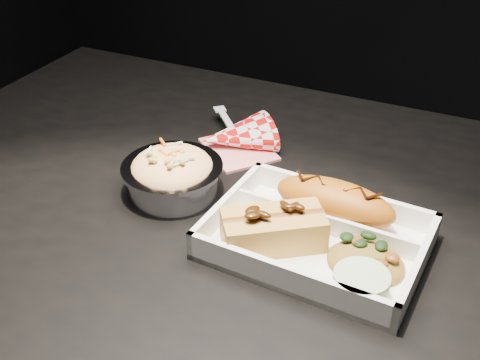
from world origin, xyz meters
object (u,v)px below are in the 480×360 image
object	(u,v)px
fried_pastry	(335,201)
hotdog	(273,227)
dining_table	(264,269)
foil_coleslaw_cup	(172,173)
napkin_fork	(236,137)
food_tray	(316,241)

from	to	relation	value
fried_pastry	hotdog	world-z (taller)	hotdog
dining_table	foil_coleslaw_cup	world-z (taller)	foil_coleslaw_cup
hotdog	fried_pastry	bearing A→B (deg)	22.55
dining_table	napkin_fork	bearing A→B (deg)	127.32
hotdog	napkin_fork	bearing A→B (deg)	90.26
fried_pastry	foil_coleslaw_cup	size ratio (longest dim) A/B	1.14
food_tray	hotdog	size ratio (longest dim) A/B	1.99
foil_coleslaw_cup	napkin_fork	xyz separation A→B (m)	(0.02, 0.15, -0.02)
food_tray	fried_pastry	world-z (taller)	fried_pastry
fried_pastry	food_tray	bearing A→B (deg)	-93.41
hotdog	foil_coleslaw_cup	bearing A→B (deg)	127.05
foil_coleslaw_cup	napkin_fork	distance (m)	0.15
fried_pastry	foil_coleslaw_cup	bearing A→B (deg)	-173.30
dining_table	food_tray	xyz separation A→B (m)	(0.08, -0.03, 0.10)
fried_pastry	hotdog	size ratio (longest dim) A/B	1.19
food_tray	napkin_fork	size ratio (longest dim) A/B	1.63
napkin_fork	hotdog	bearing A→B (deg)	-6.66
foil_coleslaw_cup	hotdog	bearing A→B (deg)	-17.66
food_tray	fried_pastry	bearing A→B (deg)	90.00
dining_table	fried_pastry	world-z (taller)	fried_pastry
foil_coleslaw_cup	napkin_fork	world-z (taller)	foil_coleslaw_cup
hotdog	dining_table	bearing A→B (deg)	85.19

